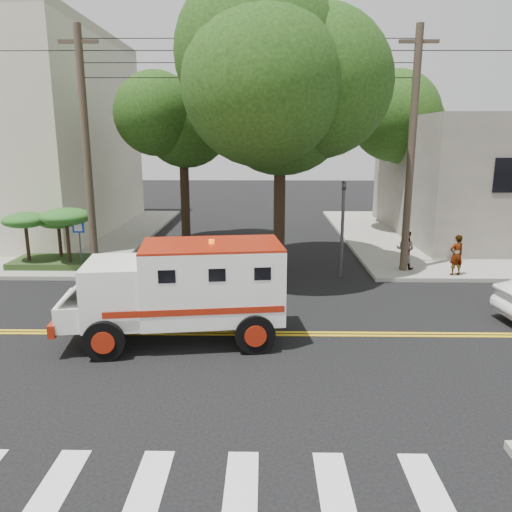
{
  "coord_description": "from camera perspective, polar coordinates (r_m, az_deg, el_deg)",
  "views": [
    {
      "loc": [
        0.94,
        -12.53,
        5.11
      ],
      "look_at": [
        0.68,
        2.3,
        1.6
      ],
      "focal_mm": 35.0,
      "sensor_mm": 36.0,
      "label": 1
    }
  ],
  "objects": [
    {
      "name": "ground",
      "position": [
        13.57,
        -3.06,
        -8.83
      ],
      "size": [
        100.0,
        100.0,
        0.0
      ],
      "primitive_type": "plane",
      "color": "black",
      "rests_on": "ground"
    },
    {
      "name": "sidewalk_ne",
      "position": [
        29.34,
        26.35,
        2.05
      ],
      "size": [
        17.0,
        17.0,
        0.15
      ],
      "primitive_type": "cube",
      "color": "gray",
      "rests_on": "ground"
    },
    {
      "name": "utility_pole_left",
      "position": [
        19.66,
        -18.76,
        10.85
      ],
      "size": [
        0.28,
        0.28,
        9.0
      ],
      "primitive_type": "cylinder",
      "color": "#382D23",
      "rests_on": "ground"
    },
    {
      "name": "utility_pole_right",
      "position": [
        19.5,
        17.3,
        10.94
      ],
      "size": [
        0.28,
        0.28,
        9.0
      ],
      "primitive_type": "cylinder",
      "color": "#382D23",
      "rests_on": "ground"
    },
    {
      "name": "tree_main",
      "position": [
        18.88,
        4.29,
        19.64
      ],
      "size": [
        6.08,
        5.7,
        9.85
      ],
      "color": "black",
      "rests_on": "ground"
    },
    {
      "name": "tree_left",
      "position": [
        24.59,
        -7.7,
        14.65
      ],
      "size": [
        4.48,
        4.2,
        7.7
      ],
      "color": "black",
      "rests_on": "ground"
    },
    {
      "name": "tree_right",
      "position": [
        29.4,
        17.18,
        14.67
      ],
      "size": [
        4.8,
        4.5,
        8.2
      ],
      "color": "black",
      "rests_on": "ground"
    },
    {
      "name": "traffic_signal",
      "position": [
        18.58,
        9.88,
        4.19
      ],
      "size": [
        0.15,
        0.18,
        3.6
      ],
      "color": "#3F3F42",
      "rests_on": "ground"
    },
    {
      "name": "accessibility_sign",
      "position": [
        20.37,
        -19.54,
        1.95
      ],
      "size": [
        0.45,
        0.1,
        2.02
      ],
      "color": "#3F3F42",
      "rests_on": "ground"
    },
    {
      "name": "palm_planter",
      "position": [
        21.19,
        -22.31,
        2.91
      ],
      "size": [
        3.52,
        2.63,
        2.36
      ],
      "color": "#1E3314",
      "rests_on": "sidewalk_nw"
    },
    {
      "name": "armored_truck",
      "position": [
        12.79,
        -8.25,
        -3.46
      ],
      "size": [
        5.81,
        2.85,
        2.55
      ],
      "rotation": [
        0.0,
        0.0,
        0.13
      ],
      "color": "white",
      "rests_on": "ground"
    },
    {
      "name": "pedestrian_a",
      "position": [
        19.83,
        21.93,
        0.11
      ],
      "size": [
        0.64,
        0.51,
        1.52
      ],
      "primitive_type": "imported",
      "rotation": [
        0.0,
        0.0,
        3.45
      ],
      "color": "gray",
      "rests_on": "sidewalk_ne"
    },
    {
      "name": "pedestrian_b",
      "position": [
        20.17,
        16.7,
        0.7
      ],
      "size": [
        0.92,
        0.87,
        1.5
      ],
      "primitive_type": "imported",
      "rotation": [
        0.0,
        0.0,
        2.57
      ],
      "color": "gray",
      "rests_on": "sidewalk_ne"
    }
  ]
}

